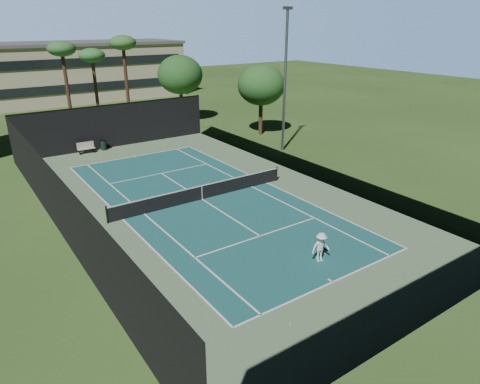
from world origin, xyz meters
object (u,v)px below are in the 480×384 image
Objects in this scene: tennis_ball_a at (290,324)px; trash_bin at (104,145)px; tennis_ball_c at (207,187)px; player at (321,247)px; park_bench at (86,147)px; tennis_ball_d at (99,210)px; tennis_ball_b at (152,196)px; tennis_net at (202,192)px.

trash_bin is (2.00, 28.47, 0.44)m from tennis_ball_a.
player is at bearing -92.69° from tennis_ball_c.
park_bench is at bearing 111.91° from player.
tennis_ball_b is at bearing 3.96° from tennis_ball_d.
tennis_ball_a is at bearing -90.73° from park_bench.
tennis_net reaches higher than park_bench.
tennis_ball_b is 12.99m from park_bench.
tennis_net is 13.47m from tennis_ball_a.
tennis_net is at bearing 107.75° from player.
park_bench is (-3.17, 15.34, -0.01)m from tennis_net.
tennis_ball_b is 3.72m from tennis_ball_d.
tennis_ball_d is at bearing 100.13° from tennis_ball_a.
trash_bin is at bearing 85.97° from tennis_ball_a.
tennis_ball_c is at bearing -77.91° from trash_bin.
tennis_ball_d is (-3.71, -0.26, 0.01)m from tennis_ball_b.
tennis_ball_a is 15.36m from tennis_ball_d.
tennis_net reaches higher than trash_bin.
player reaches higher than tennis_ball_c.
tennis_ball_c is at bearing -71.36° from park_bench.
tennis_ball_d is (-7.08, 12.30, -0.73)m from player.
tennis_ball_a is 15.41m from tennis_ball_b.
tennis_ball_d is (-6.23, 2.13, -0.52)m from tennis_net.
tennis_net reaches higher than tennis_ball_d.
trash_bin is at bearing 85.65° from tennis_ball_b.
tennis_net is 15.56m from trash_bin.
tennis_net is at bearing -84.38° from trash_bin.
tennis_net is 8.34× the size of player.
tennis_ball_a is at bearing -134.34° from player.
tennis_ball_d is 0.08× the size of trash_bin.
trash_bin is (1.64, 0.14, -0.07)m from park_bench.
park_bench is 1.59× the size of trash_bin.
tennis_ball_a is at bearing -79.87° from tennis_ball_d.
tennis_ball_d is at bearing 161.15° from tennis_net.
player reaches higher than tennis_ball_d.
tennis_ball_a is 28.54m from trash_bin.
player is at bearing -60.08° from tennis_ball_d.
trash_bin is at bearing 108.25° from player.
tennis_net reaches higher than tennis_ball_c.
tennis_net is at bearing -128.74° from tennis_ball_c.
tennis_ball_b is 3.98m from tennis_ball_c.
tennis_net is 10.21m from player.
trash_bin is at bearing 102.09° from tennis_ball_c.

